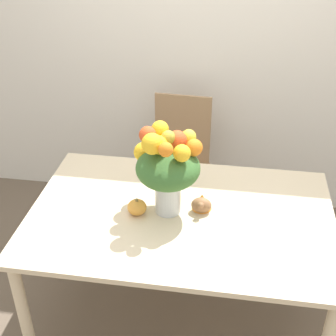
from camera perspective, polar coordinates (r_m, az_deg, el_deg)
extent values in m
plane|color=brown|center=(2.98, 1.36, -17.32)|extent=(12.00, 12.00, 0.00)
cube|color=white|center=(3.36, 4.71, 16.14)|extent=(8.00, 0.06, 2.70)
cube|color=beige|center=(2.46, 1.58, -5.82)|extent=(1.58, 1.03, 0.03)
cylinder|color=beige|center=(2.58, -17.09, -16.97)|extent=(0.06, 0.06, 0.74)
cylinder|color=beige|center=(3.20, -10.61, -4.98)|extent=(0.06, 0.06, 0.74)
cylinder|color=beige|center=(3.09, 16.34, -7.36)|extent=(0.06, 0.06, 0.74)
cylinder|color=silver|center=(2.41, 0.00, -3.30)|extent=(0.14, 0.14, 0.20)
cylinder|color=silver|center=(2.44, 0.00, -4.29)|extent=(0.12, 0.12, 0.10)
cylinder|color=#38662D|center=(2.39, 0.64, -2.52)|extent=(0.01, 0.00, 0.26)
cylinder|color=#38662D|center=(2.41, 0.29, -2.14)|extent=(0.01, 0.01, 0.26)
cylinder|color=#38662D|center=(2.40, -0.46, -2.21)|extent=(0.01, 0.01, 0.26)
cylinder|color=#38662D|center=(2.38, -0.58, -2.63)|extent=(0.01, 0.01, 0.26)
cylinder|color=#38662D|center=(2.37, 0.10, -2.83)|extent=(0.00, 0.01, 0.26)
ellipsoid|color=#38662D|center=(2.32, 0.00, 0.00)|extent=(0.32, 0.32, 0.19)
sphere|color=yellow|center=(2.24, -1.08, 2.76)|extent=(0.09, 0.09, 0.09)
sphere|color=#D64C23|center=(2.30, 1.12, 3.41)|extent=(0.10, 0.10, 0.10)
sphere|color=yellow|center=(2.44, -2.20, 3.43)|extent=(0.08, 0.08, 0.08)
sphere|color=#D64C23|center=(2.28, -2.48, 4.05)|extent=(0.09, 0.09, 0.09)
sphere|color=orange|center=(2.14, -0.27, 2.26)|extent=(0.07, 0.07, 0.07)
sphere|color=yellow|center=(2.32, 2.54, 3.82)|extent=(0.08, 0.08, 0.08)
sphere|color=yellow|center=(2.31, -0.98, 4.73)|extent=(0.09, 0.09, 0.09)
sphere|color=yellow|center=(2.38, -2.99, 1.95)|extent=(0.10, 0.10, 0.10)
sphere|color=yellow|center=(2.18, -1.94, 2.96)|extent=(0.10, 0.10, 0.10)
sphere|color=#AD9E33|center=(2.26, 0.02, 3.75)|extent=(0.07, 0.07, 0.07)
sphere|color=orange|center=(2.29, 3.17, 2.50)|extent=(0.09, 0.09, 0.09)
sphere|color=yellow|center=(2.20, 1.71, 1.81)|extent=(0.08, 0.08, 0.08)
ellipsoid|color=gold|center=(2.43, -3.80, -4.79)|extent=(0.10, 0.10, 0.08)
cylinder|color=brown|center=(2.41, -3.84, -3.97)|extent=(0.01, 0.01, 0.02)
ellipsoid|color=#936642|center=(2.45, 4.09, -4.53)|extent=(0.11, 0.08, 0.08)
cone|color=orange|center=(2.47, 4.15, -4.08)|extent=(0.11, 0.11, 0.09)
sphere|color=#936642|center=(2.39, 4.02, -4.58)|extent=(0.03, 0.03, 0.03)
cube|color=#9E7A56|center=(3.30, 1.10, -0.97)|extent=(0.44, 0.44, 0.02)
cylinder|color=#9E7A56|center=(3.33, -2.39, -5.62)|extent=(0.04, 0.04, 0.45)
cylinder|color=#9E7A56|center=(3.28, 3.42, -6.36)|extent=(0.04, 0.04, 0.45)
cylinder|color=#9E7A56|center=(3.60, -1.08, -2.40)|extent=(0.04, 0.04, 0.45)
cylinder|color=#9E7A56|center=(3.55, 4.28, -3.03)|extent=(0.04, 0.04, 0.45)
cube|color=#9E7A56|center=(3.34, 1.80, 4.76)|extent=(0.40, 0.04, 0.52)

